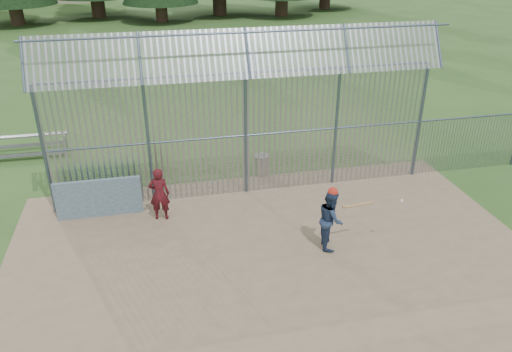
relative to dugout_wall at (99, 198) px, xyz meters
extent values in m
plane|color=#2D511E|center=(4.60, -2.90, -0.62)|extent=(120.00, 120.00, 0.00)
cube|color=#756047|center=(4.60, -3.40, -0.61)|extent=(14.00, 10.00, 0.02)
cube|color=#38566B|center=(0.00, 0.00, 0.00)|extent=(2.50, 0.12, 1.20)
imported|color=navy|center=(6.19, -2.99, 0.23)|extent=(0.78, 0.92, 1.67)
imported|color=maroon|center=(1.77, -0.55, 0.22)|extent=(0.65, 0.48, 1.65)
imported|color=gray|center=(7.79, 14.64, 0.13)|extent=(0.76, 0.53, 1.50)
imported|color=slate|center=(7.22, 13.70, -0.20)|extent=(0.53, 0.37, 0.83)
sphere|color=red|center=(6.19, -2.99, 1.05)|extent=(0.27, 0.27, 0.27)
cylinder|color=#AA7F4C|center=(6.89, -3.14, 0.67)|extent=(0.85, 0.15, 0.07)
sphere|color=#AA7F4C|center=(6.46, -3.14, 0.67)|extent=(0.09, 0.09, 0.09)
sphere|color=white|center=(7.97, -3.38, 0.79)|extent=(0.09, 0.09, 0.09)
cylinder|color=gray|center=(5.40, 1.75, -0.27)|extent=(0.52, 0.52, 0.70)
cylinder|color=#9EA0A5|center=(5.40, 1.75, 0.10)|extent=(0.56, 0.56, 0.05)
sphere|color=#9EA0A5|center=(5.40, 1.75, 0.15)|extent=(0.10, 0.10, 0.10)
cube|color=slate|center=(-3.01, 4.89, -0.42)|extent=(3.00, 0.25, 0.05)
cube|color=slate|center=(-3.01, 5.24, -0.17)|extent=(3.00, 0.25, 0.05)
cube|color=slate|center=(-3.01, 5.59, 0.08)|extent=(3.00, 0.25, 0.05)
cube|color=slate|center=(-1.61, 5.24, -0.27)|extent=(0.06, 0.90, 0.70)
cylinder|color=#47566B|center=(-1.40, 0.60, 1.38)|extent=(0.10, 0.10, 4.00)
cylinder|color=#47566B|center=(1.60, 0.60, 1.38)|extent=(0.10, 0.10, 4.00)
cylinder|color=#47566B|center=(4.60, 0.60, 1.38)|extent=(0.10, 0.10, 4.00)
cylinder|color=#47566B|center=(7.60, 0.60, 1.38)|extent=(0.10, 0.10, 4.00)
cylinder|color=#47566B|center=(10.60, 0.60, 1.38)|extent=(0.10, 0.10, 4.00)
cylinder|color=#47566B|center=(4.60, 0.60, 3.38)|extent=(12.00, 0.07, 0.07)
cylinder|color=#47566B|center=(4.60, 0.60, 1.38)|extent=(12.00, 0.06, 0.06)
cube|color=gray|center=(4.60, 0.60, 1.38)|extent=(12.00, 0.02, 4.00)
cube|color=gray|center=(4.60, 0.23, 4.03)|extent=(12.00, 0.77, 1.31)
cylinder|color=#47566B|center=(10.60, 0.60, 0.38)|extent=(0.08, 0.08, 2.00)
cylinder|color=#332319|center=(-9.40, 37.10, 0.91)|extent=(1.19, 1.19, 3.06)
cylinder|color=#332319|center=(3.60, 36.10, 0.82)|extent=(1.12, 1.12, 2.88)
camera|label=1|loc=(1.78, -13.73, 7.16)|focal=35.00mm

